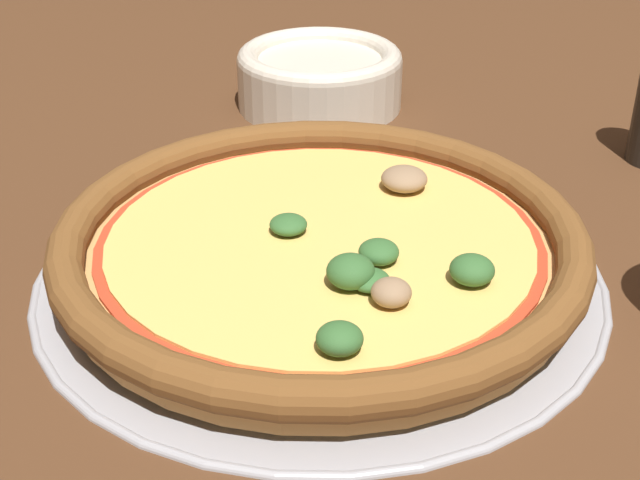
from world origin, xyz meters
TOP-DOWN VIEW (x-y plane):
  - ground_plane at (0.00, 0.00)m, footprint 3.00×3.00m
  - pizza_tray at (0.00, 0.00)m, footprint 0.36×0.36m
  - pizza at (-0.00, -0.00)m, footprint 0.33×0.33m
  - bowl_near at (0.28, 0.09)m, footprint 0.15×0.15m

SIDE VIEW (x-z plane):
  - ground_plane at x=0.00m, z-range 0.00..0.00m
  - pizza_tray at x=0.00m, z-range 0.00..0.01m
  - pizza at x=0.00m, z-range 0.00..0.04m
  - bowl_near at x=0.28m, z-range 0.00..0.06m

